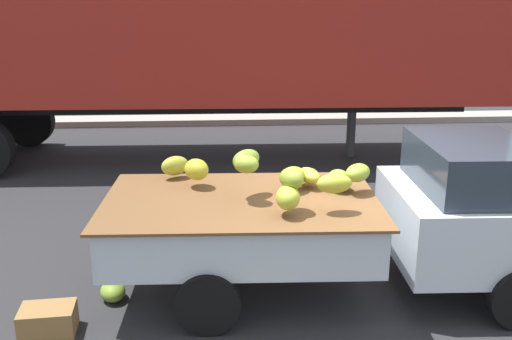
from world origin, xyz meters
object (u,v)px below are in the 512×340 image
Objects in this scene: produce_crate at (48,320)px; fallen_banana_bunch_near_tailgate at (113,291)px; semi_trailer at (182,30)px; pickup_truck at (430,214)px.

fallen_banana_bunch_near_tailgate is at bearing 49.97° from produce_crate.
semi_trailer is at bearing 85.09° from fallen_banana_bunch_near_tailgate.
pickup_truck is at bearing -60.66° from semi_trailer.
semi_trailer is 6.19m from fallen_banana_bunch_near_tailgate.
semi_trailer is 6.80m from produce_crate.
produce_crate is at bearing -168.39° from pickup_truck.
pickup_truck is 3.56m from fallen_banana_bunch_near_tailgate.
pickup_truck reaches higher than fallen_banana_bunch_near_tailgate.
fallen_banana_bunch_near_tailgate is at bearing -93.67° from semi_trailer.
pickup_truck reaches higher than produce_crate.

